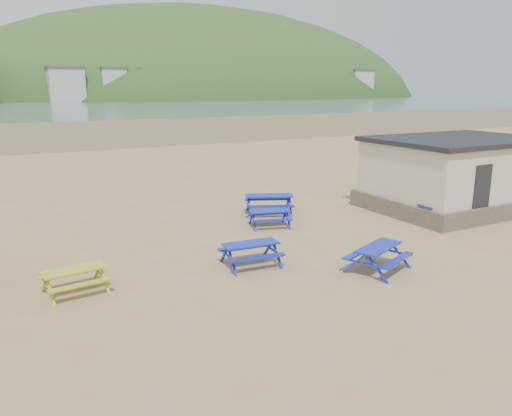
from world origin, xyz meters
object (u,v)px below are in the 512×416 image
picnic_table_yellow (75,281)px  picnic_table_blue_a (270,219)px  amenity_block (456,173)px  picnic_table_blue_b (269,205)px

picnic_table_yellow → picnic_table_blue_a: bearing=15.5°
picnic_table_yellow → amenity_block: amenity_block is taller
picnic_table_blue_b → picnic_table_blue_a: bearing=-94.4°
picnic_table_blue_a → picnic_table_yellow: picnic_table_yellow is taller
picnic_table_blue_a → amenity_block: bearing=9.2°
picnic_table_blue_a → amenity_block: size_ratio=0.25×
picnic_table_yellow → amenity_block: 16.71m
picnic_table_blue_a → picnic_table_yellow: 8.32m
picnic_table_blue_b → picnic_table_yellow: picnic_table_blue_b is taller
picnic_table_blue_b → picnic_table_yellow: size_ratio=1.44×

